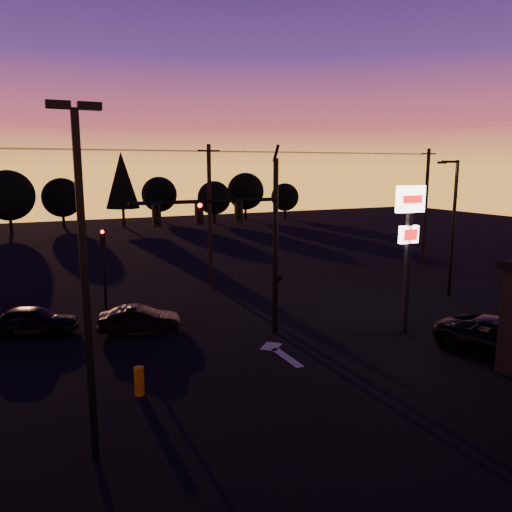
{
  "coord_description": "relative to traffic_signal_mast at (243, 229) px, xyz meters",
  "views": [
    {
      "loc": [
        -8.81,
        -15.79,
        7.64
      ],
      "look_at": [
        1.0,
        5.0,
        3.5
      ],
      "focal_mm": 35.0,
      "sensor_mm": 36.0,
      "label": 1
    }
  ],
  "objects": [
    {
      "name": "secondary_signal",
      "position": [
        -4.9,
        7.49,
        -2.07
      ],
      "size": [
        0.3,
        0.31,
        4.35
      ],
      "color": "black",
      "rests_on": "ground"
    },
    {
      "name": "traffic_signal_mast",
      "position": [
        0.0,
        0.0,
        0.0
      ],
      "size": [
        6.79,
        0.52,
        8.58
      ],
      "color": "black",
      "rests_on": "ground"
    },
    {
      "name": "tree_5",
      "position": [
        9.1,
        50.01,
        -1.19
      ],
      "size": [
        4.95,
        4.95,
        6.22
      ],
      "color": "black",
      "rests_on": "ground"
    },
    {
      "name": "tree_7",
      "position": [
        21.1,
        47.01,
        -0.88
      ],
      "size": [
        5.36,
        5.36,
        6.74
      ],
      "color": "black",
      "rests_on": "ground"
    },
    {
      "name": "tree_2",
      "position": [
        -9.9,
        44.01,
        -0.57
      ],
      "size": [
        5.77,
        5.78,
        7.26
      ],
      "color": "black",
      "rests_on": "ground"
    },
    {
      "name": "utility_pole_1",
      "position": [
        2.1,
        10.01,
        -0.34
      ],
      "size": [
        1.4,
        0.26,
        9.0
      ],
      "color": "black",
      "rests_on": "ground"
    },
    {
      "name": "power_wires",
      "position": [
        2.1,
        10.01,
        3.63
      ],
      "size": [
        36.0,
        1.22,
        0.07
      ],
      "color": "black",
      "rests_on": "ground"
    },
    {
      "name": "parking_lot_light",
      "position": [
        -7.4,
        -6.99,
        0.33
      ],
      "size": [
        1.25,
        0.3,
        9.14
      ],
      "color": "black",
      "rests_on": "ground"
    },
    {
      "name": "utility_pole_2",
      "position": [
        20.1,
        10.01,
        -0.34
      ],
      "size": [
        1.4,
        0.26,
        9.0
      ],
      "color": "black",
      "rests_on": "ground"
    },
    {
      "name": "bollard",
      "position": [
        -5.54,
        -3.8,
        -4.44
      ],
      "size": [
        0.33,
        0.33,
        1.0
      ],
      "primitive_type": "cylinder",
      "color": "#A36000",
      "rests_on": "ground"
    },
    {
      "name": "suv_parked",
      "position": [
        8.59,
        -6.82,
        -4.17
      ],
      "size": [
        3.84,
        5.99,
        1.54
      ],
      "primitive_type": "imported",
      "rotation": [
        0.0,
        0.0,
        0.25
      ],
      "color": "black",
      "rests_on": "ground"
    },
    {
      "name": "ground",
      "position": [
        0.1,
        -3.99,
        -4.94
      ],
      "size": [
        120.0,
        120.0,
        0.0
      ],
      "primitive_type": "plane",
      "color": "black",
      "rests_on": "ground"
    },
    {
      "name": "tree_3",
      "position": [
        -3.9,
        48.01,
        -1.19
      ],
      "size": [
        4.95,
        4.95,
        6.22
      ],
      "color": "black",
      "rests_on": "ground"
    },
    {
      "name": "tree_6",
      "position": [
        15.1,
        44.01,
        -1.5
      ],
      "size": [
        4.54,
        4.54,
        5.71
      ],
      "color": "black",
      "rests_on": "ground"
    },
    {
      "name": "car_mid",
      "position": [
        -4.09,
        2.73,
        -4.33
      ],
      "size": [
        3.9,
        2.28,
        1.22
      ],
      "primitive_type": "imported",
      "rotation": [
        0.0,
        0.0,
        1.28
      ],
      "color": "black",
      "rests_on": "ground"
    },
    {
      "name": "tree_4",
      "position": [
        3.1,
        45.01,
        0.99
      ],
      "size": [
        4.18,
        4.18,
        9.5
      ],
      "color": "black",
      "rests_on": "ground"
    },
    {
      "name": "tree_8",
      "position": [
        27.1,
        46.01,
        -1.82
      ],
      "size": [
        4.12,
        4.12,
        5.19
      ],
      "color": "black",
      "rests_on": "ground"
    },
    {
      "name": "pylon_sign",
      "position": [
        7.1,
        -2.49,
        -0.02
      ],
      "size": [
        1.5,
        0.28,
        6.8
      ],
      "color": "black",
      "rests_on": "ground"
    },
    {
      "name": "lane_arrow",
      "position": [
        0.6,
        -2.33,
        -4.93
      ],
      "size": [
        1.2,
        3.1,
        0.01
      ],
      "color": "beige",
      "rests_on": "ground"
    },
    {
      "name": "streetlight",
      "position": [
        14.01,
        1.51,
        -0.52
      ],
      "size": [
        1.55,
        0.35,
        8.0
      ],
      "color": "black",
      "rests_on": "ground"
    },
    {
      "name": "car_left",
      "position": [
        -8.59,
        4.45,
        -4.26
      ],
      "size": [
        4.26,
        2.95,
        1.35
      ],
      "primitive_type": "imported",
      "rotation": [
        0.0,
        0.0,
        1.19
      ],
      "color": "black",
      "rests_on": "ground"
    }
  ]
}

